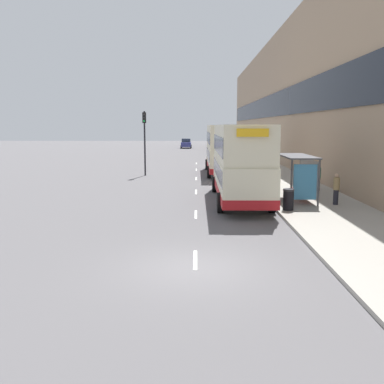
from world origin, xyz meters
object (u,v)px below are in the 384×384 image
(pedestrian_1, at_px, (303,176))
(car_0, at_px, (214,149))
(pedestrian_2, at_px, (315,176))
(double_decker_bus_near, at_px, (240,161))
(car_1, at_px, (186,143))
(bus_shelter, at_px, (301,169))
(litter_bin, at_px, (288,199))
(double_decker_bus_ahead, at_px, (222,148))
(traffic_light_far_kerb, at_px, (145,133))
(pedestrian_at_shelter, at_px, (318,177))
(pedestrian_4, at_px, (336,189))
(pedestrian_3, at_px, (268,177))

(pedestrian_1, bearing_deg, car_0, 96.57)
(pedestrian_1, relative_size, pedestrian_2, 1.05)
(double_decker_bus_near, height_order, car_1, double_decker_bus_near)
(car_1, bearing_deg, car_0, 104.46)
(bus_shelter, xyz_separation_m, litter_bin, (-1.22, -2.68, -1.21))
(bus_shelter, xyz_separation_m, pedestrian_2, (2.04, 4.50, -0.91))
(pedestrian_1, bearing_deg, double_decker_bus_ahead, 113.52)
(car_1, distance_m, traffic_light_far_kerb, 46.19)
(pedestrian_1, xyz_separation_m, pedestrian_2, (0.88, 0.45, -0.04))
(car_0, xyz_separation_m, pedestrian_at_shelter, (5.09, -37.33, 0.17))
(double_decker_bus_near, distance_m, pedestrian_at_shelter, 6.32)
(double_decker_bus_ahead, distance_m, pedestrian_at_shelter, 12.32)
(double_decker_bus_ahead, relative_size, pedestrian_1, 6.25)
(litter_bin, bearing_deg, double_decker_bus_near, 123.24)
(bus_shelter, relative_size, pedestrian_2, 2.59)
(pedestrian_4, height_order, litter_bin, pedestrian_4)
(car_0, bearing_deg, bus_shelter, -85.69)
(car_1, height_order, pedestrian_2, car_1)
(pedestrian_1, relative_size, pedestrian_3, 1.07)
(traffic_light_far_kerb, bearing_deg, car_0, 75.75)
(pedestrian_4, bearing_deg, bus_shelter, 143.07)
(double_decker_bus_ahead, distance_m, traffic_light_far_kerb, 7.02)
(bus_shelter, height_order, double_decker_bus_near, double_decker_bus_near)
(double_decker_bus_ahead, height_order, pedestrian_2, double_decker_bus_ahead)
(litter_bin, bearing_deg, double_decker_bus_ahead, 97.34)
(double_decker_bus_near, distance_m, pedestrian_3, 4.37)
(car_1, xyz_separation_m, pedestrian_1, (8.94, -55.14, 0.11))
(car_0, bearing_deg, pedestrian_2, -81.99)
(double_decker_bus_ahead, xyz_separation_m, car_1, (-4.32, 44.53, -1.39))
(double_decker_bus_ahead, relative_size, car_0, 2.78)
(traffic_light_far_kerb, bearing_deg, pedestrian_3, -45.21)
(double_decker_bus_ahead, relative_size, pedestrian_at_shelter, 6.25)
(double_decker_bus_near, bearing_deg, car_1, 94.37)
(pedestrian_at_shelter, bearing_deg, traffic_light_far_kerb, 142.14)
(double_decker_bus_ahead, bearing_deg, bus_shelter, -76.74)
(pedestrian_at_shelter, distance_m, pedestrian_1, 0.91)
(double_decker_bus_near, distance_m, pedestrian_4, 5.32)
(pedestrian_1, height_order, pedestrian_3, pedestrian_1)
(car_1, height_order, pedestrian_at_shelter, pedestrian_at_shelter)
(pedestrian_3, height_order, pedestrian_4, pedestrian_4)
(double_decker_bus_near, xyz_separation_m, pedestrian_at_shelter, (5.29, 3.20, -1.27))
(bus_shelter, xyz_separation_m, car_1, (-7.78, 59.19, -0.98))
(pedestrian_at_shelter, bearing_deg, bus_shelter, -118.45)
(double_decker_bus_near, xyz_separation_m, pedestrian_1, (4.46, 3.57, -1.27))
(pedestrian_2, bearing_deg, double_decker_bus_near, -143.02)
(double_decker_bus_ahead, distance_m, pedestrian_3, 10.97)
(litter_bin, bearing_deg, traffic_light_far_kerb, 119.49)
(double_decker_bus_near, height_order, pedestrian_4, double_decker_bus_near)
(bus_shelter, relative_size, car_1, 0.93)
(bus_shelter, xyz_separation_m, car_0, (-3.09, 41.02, -1.04))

